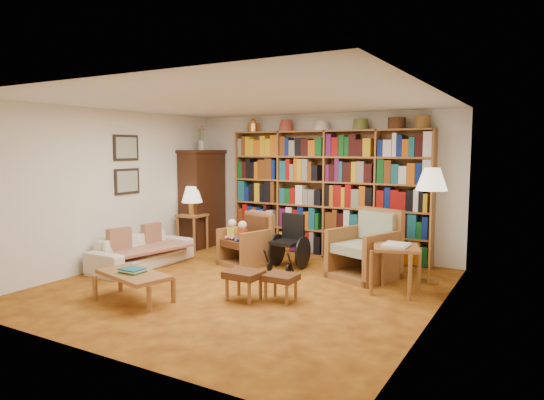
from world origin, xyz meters
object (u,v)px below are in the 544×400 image
Objects in this scene: side_table_papers at (396,253)px; footstool_a at (244,276)px; floor_lamp at (432,184)px; armchair_sage at (366,251)px; armchair_leather at (248,243)px; sofa at (142,251)px; coffee_table at (133,276)px; footstool_b at (281,279)px; wheelchair at (289,243)px; side_table_lamp at (192,223)px.

side_table_papers reaches higher than footstool_a.
floor_lamp reaches higher than footstool_a.
floor_lamp is (0.89, 0.09, 1.02)m from armchair_sage.
side_table_papers is (-0.27, -0.70, -0.87)m from floor_lamp.
armchair_sage is 0.88m from side_table_papers.
sofa is at bearing -143.66° from armchair_leather.
footstool_a is 0.40× the size of coffee_table.
armchair_sage reaches higher than coffee_table.
floor_lamp is 1.15m from side_table_papers.
side_table_papers is 1.56m from footstool_b.
wheelchair is 2.15× the size of footstool_b.
armchair_leather is 2.18× the size of footstool_b.
armchair_leather is at bearing 86.25° from coffee_table.
side_table_papers is at bearing -80.71° from sofa.
armchair_sage is at bearing -174.37° from floor_lamp.
sofa is 2.45m from footstool_a.
side_table_lamp is 0.78× the size of armchair_leather.
floor_lamp reaches higher than armchair_sage.
footstool_a is (2.37, -0.64, 0.05)m from sofa.
armchair_sage is 1.27× the size of wheelchair.
armchair_leather is 0.54× the size of floor_lamp.
coffee_table reaches higher than footstool_a.
side_table_lamp is at bearing 176.96° from armchair_sage.
wheelchair is at bearing 70.77° from coffee_table.
armchair_sage is 0.99× the size of coffee_table.
armchair_leather is 1.98× the size of footstool_a.
armchair_leather is 1.02× the size of wheelchair.
footstool_b is (-1.15, -1.03, -0.25)m from side_table_papers.
side_table_lamp is at bearing 140.50° from footstool_a.
floor_lamp is at bearing 5.80° from armchair_leather.
wheelchair is 1.78m from footstool_a.
armchair_leather is at bearing -14.50° from side_table_lamp.
sofa is 1.59× the size of coffee_table.
floor_lamp is 3.70× the size of footstool_a.
armchair_sage is at bearing -3.04° from side_table_lamp.
coffee_table is (-2.98, -2.67, -1.08)m from floor_lamp.
side_table_lamp reaches higher than sofa.
armchair_sage reaches higher than footstool_a.
armchair_sage is 0.67× the size of floor_lamp.
sofa is 2.42× the size of side_table_papers.
armchair_sage reaches higher than armchair_leather.
footstool_a is (-0.95, -1.85, -0.08)m from armchair_sage.
side_table_papers is at bearing -111.30° from floor_lamp.
armchair_leather is at bearing -174.20° from floor_lamp.
armchair_sage is 3.32m from coffee_table.
coffee_table is at bearing -129.12° from armchair_sage.
floor_lamp is 4.07× the size of footstool_b.
floor_lamp is 1.48× the size of coffee_table.
wheelchair reaches higher than footstool_a.
armchair_sage is at bearing -69.27° from sofa.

